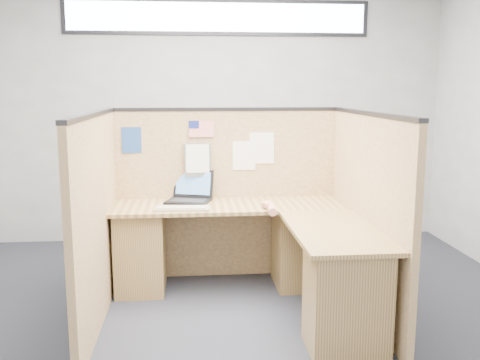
{
  "coord_description": "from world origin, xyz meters",
  "views": [
    {
      "loc": [
        -0.32,
        -3.72,
        1.7
      ],
      "look_at": [
        0.08,
        0.5,
        0.97
      ],
      "focal_mm": 40.0,
      "sensor_mm": 36.0,
      "label": 1
    }
  ],
  "objects": [
    {
      "name": "cubicle_partitions",
      "position": [
        0.0,
        0.43,
        0.77
      ],
      "size": [
        2.06,
        1.83,
        1.53
      ],
      "color": "#886244",
      "rests_on": "floor"
    },
    {
      "name": "american_flag",
      "position": [
        -0.25,
        0.96,
        1.33
      ],
      "size": [
        0.22,
        0.01,
        0.38
      ],
      "color": "olive",
      "rests_on": "cubicle_partitions"
    },
    {
      "name": "file_holder",
      "position": [
        -0.26,
        0.94,
        1.07
      ],
      "size": [
        0.23,
        0.05,
        0.29
      ],
      "color": "slate",
      "rests_on": "cubicle_partitions"
    },
    {
      "name": "floor",
      "position": [
        0.0,
        0.0,
        0.0
      ],
      "size": [
        5.0,
        5.0,
        0.0
      ],
      "primitive_type": "plane",
      "color": "#1F212C",
      "rests_on": "ground"
    },
    {
      "name": "mouse",
      "position": [
        0.3,
        0.5,
        0.75
      ],
      "size": [
        0.11,
        0.08,
        0.04
      ],
      "primitive_type": "ellipsoid",
      "rotation": [
        0.0,
        0.0,
        -0.28
      ],
      "color": "silver",
      "rests_on": "l_desk"
    },
    {
      "name": "hand_forearm",
      "position": [
        0.31,
        0.37,
        0.76
      ],
      "size": [
        0.1,
        0.34,
        0.07
      ],
      "color": "tan",
      "rests_on": "l_desk"
    },
    {
      "name": "blue_poster",
      "position": [
        -0.83,
        0.97,
        1.25
      ],
      "size": [
        0.17,
        0.01,
        0.23
      ],
      "primitive_type": "cube",
      "rotation": [
        0.0,
        0.0,
        0.04
      ],
      "color": "navy",
      "rests_on": "cubicle_partitions"
    },
    {
      "name": "wall_back",
      "position": [
        0.0,
        2.25,
        1.4
      ],
      "size": [
        5.0,
        0.0,
        5.0
      ],
      "primitive_type": "plane",
      "rotation": [
        1.57,
        0.0,
        0.0
      ],
      "color": "#96989B",
      "rests_on": "floor"
    },
    {
      "name": "paper_left",
      "position": [
        0.32,
        0.97,
        1.17
      ],
      "size": [
        0.22,
        0.01,
        0.28
      ],
      "primitive_type": "cube",
      "rotation": [
        0.0,
        0.0,
        -0.02
      ],
      "color": "white",
      "rests_on": "cubicle_partitions"
    },
    {
      "name": "clerestory_window",
      "position": [
        0.0,
        2.23,
        2.45
      ],
      "size": [
        3.3,
        0.04,
        0.38
      ],
      "color": "#232328",
      "rests_on": "wall_back"
    },
    {
      "name": "laptop",
      "position": [
        -0.34,
        0.85,
        0.79
      ],
      "size": [
        0.42,
        0.44,
        0.26
      ],
      "rotation": [
        0.0,
        0.0,
        -0.3
      ],
      "color": "black",
      "rests_on": "l_desk"
    },
    {
      "name": "wall_front",
      "position": [
        0.0,
        -2.25,
        1.4
      ],
      "size": [
        5.0,
        0.0,
        5.0
      ],
      "primitive_type": "plane",
      "rotation": [
        -1.57,
        0.0,
        0.0
      ],
      "color": "#96989B",
      "rests_on": "floor"
    },
    {
      "name": "keyboard",
      "position": [
        -0.39,
        0.49,
        0.74
      ],
      "size": [
        0.45,
        0.18,
        0.03
      ],
      "rotation": [
        0.0,
        0.0,
        -0.08
      ],
      "color": "gray",
      "rests_on": "l_desk"
    },
    {
      "name": "paper_right",
      "position": [
        0.16,
        0.97,
        1.11
      ],
      "size": [
        0.2,
        0.01,
        0.26
      ],
      "primitive_type": "cube",
      "rotation": [
        0.0,
        0.0,
        -0.01
      ],
      "color": "white",
      "rests_on": "cubicle_partitions"
    },
    {
      "name": "l_desk",
      "position": [
        0.18,
        0.29,
        0.39
      ],
      "size": [
        1.95,
        1.75,
        0.73
      ],
      "color": "brown",
      "rests_on": "floor"
    }
  ]
}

